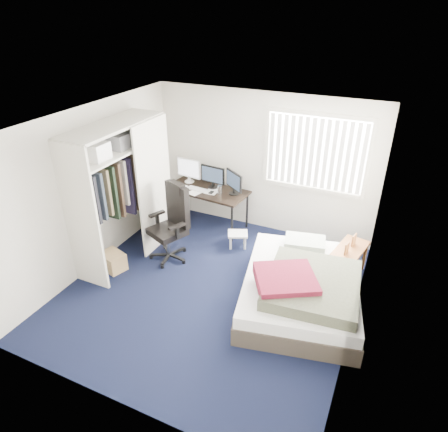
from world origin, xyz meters
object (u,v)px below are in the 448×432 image
bed (301,287)px  desk (208,187)px  office_chair (172,230)px  nightstand (350,252)px

bed → desk: bearing=145.5°
desk → bed: (2.19, -1.50, -0.48)m
desk → office_chair: (-0.05, -1.22, -0.27)m
nightstand → bed: (-0.48, -0.93, -0.16)m
desk → nightstand: (2.67, -0.58, -0.32)m
office_chair → bed: bearing=-7.3°
bed → office_chair: bearing=172.7°
office_chair → desk: bearing=87.5°
desk → bed: 2.70m
desk → office_chair: size_ratio=1.20×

